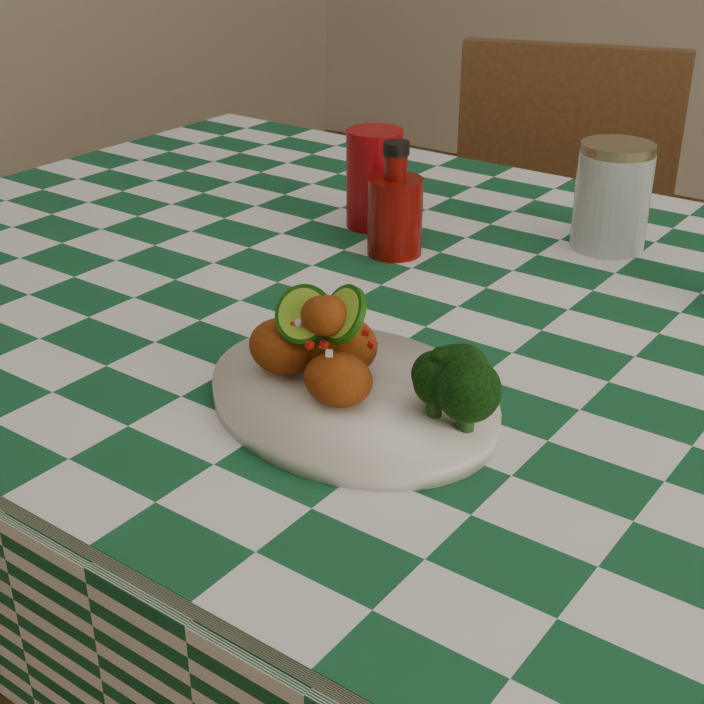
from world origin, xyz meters
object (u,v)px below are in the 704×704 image
Objects in this scene: plate at (352,397)px; fried_chicken_pile at (332,340)px; dining_table at (443,584)px; mason_jar at (612,197)px; red_tumbler at (374,179)px; wooden_chair_left at (539,313)px; ketchup_bottle at (395,199)px.

fried_chicken_pile is at bearing 180.00° from plate.
mason_jar is (0.06, 0.27, 0.46)m from dining_table.
red_tumbler is 0.66m from wooden_chair_left.
mason_jar is at bearing 40.84° from ketchup_bottle.
wooden_chair_left is at bearing 107.30° from dining_table.
fried_chicken_pile is 0.14× the size of wooden_chair_left.
plate is 0.49m from red_tumbler.
mason_jar reaches higher than fried_chicken_pile.
fried_chicken_pile is 0.47m from red_tumbler.
ketchup_bottle is 0.15× the size of wooden_chair_left.
wooden_chair_left is at bearing 104.99° from plate.
red_tumbler reaches higher than dining_table.
plate is at bearing -81.85° from dining_table.
fried_chicken_pile is at bearing -94.99° from mason_jar.
fried_chicken_pile is 0.38m from ketchup_bottle.
fried_chicken_pile is 1.02× the size of red_tumbler.
mason_jar reaches higher than red_tumbler.
ketchup_bottle is 1.06× the size of mason_jar.
dining_table is at bearing -90.67° from wooden_chair_left.
wooden_chair_left is at bearing 122.78° from mason_jar.
mason_jar reaches higher than dining_table.
ketchup_bottle is at bearing 115.36° from fried_chicken_pile.
plate is 2.27× the size of red_tumbler.
wooden_chair_left is (-0.07, 0.61, -0.40)m from ketchup_bottle.
wooden_chair_left is (-0.23, 0.95, -0.39)m from fried_chicken_pile.
mason_jar is at bearing 87.43° from plate.
wooden_chair_left is at bearing 96.64° from ketchup_bottle.
plate is 2.23× the size of fried_chicken_pile.
dining_table is at bearing 93.09° from fried_chicken_pile.
red_tumbler is (-0.23, 0.16, 0.46)m from dining_table.
mason_jar is (0.29, 0.11, 0.00)m from red_tumbler.
mason_jar is at bearing 77.84° from dining_table.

